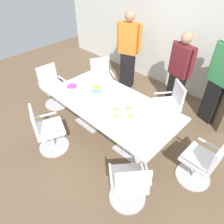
% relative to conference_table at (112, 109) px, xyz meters
% --- Properties ---
extents(ground_plane, '(10.00, 10.00, 0.01)m').
position_rel_conference_table_xyz_m(ground_plane, '(0.00, 0.00, -0.63)').
color(ground_plane, brown).
extents(back_wall, '(8.00, 0.10, 2.80)m').
position_rel_conference_table_xyz_m(back_wall, '(0.00, 2.40, 0.77)').
color(back_wall, silver).
rests_on(back_wall, ground).
extents(conference_table, '(2.40, 1.20, 0.75)m').
position_rel_conference_table_xyz_m(conference_table, '(0.00, 0.00, 0.00)').
color(conference_table, white).
rests_on(conference_table, ground).
extents(office_chair_0, '(0.57, 0.57, 0.91)m').
position_rel_conference_table_xyz_m(office_chair_0, '(-1.67, -0.20, -0.22)').
color(office_chair_0, silver).
rests_on(office_chair_0, ground).
extents(office_chair_1, '(0.70, 0.70, 0.91)m').
position_rel_conference_table_xyz_m(office_chair_1, '(-0.55, -1.04, -0.22)').
color(office_chair_1, silver).
rests_on(office_chair_1, ground).
extents(office_chair_2, '(0.76, 0.76, 0.91)m').
position_rel_conference_table_xyz_m(office_chair_2, '(1.13, -0.82, -0.22)').
color(office_chair_2, silver).
rests_on(office_chair_2, ground).
extents(office_chair_3, '(0.55, 0.55, 0.91)m').
position_rel_conference_table_xyz_m(office_chair_3, '(1.67, 0.21, -0.22)').
color(office_chair_3, silver).
rests_on(office_chair_3, ground).
extents(office_chair_4, '(0.76, 0.76, 0.91)m').
position_rel_conference_table_xyz_m(office_chair_4, '(0.56, 1.04, -0.22)').
color(office_chair_4, silver).
rests_on(office_chair_4, ground).
extents(office_chair_5, '(0.73, 0.73, 0.91)m').
position_rel_conference_table_xyz_m(office_chair_5, '(-1.14, 0.81, -0.22)').
color(office_chair_5, silver).
rests_on(office_chair_5, ground).
extents(person_standing_0, '(0.60, 0.35, 1.86)m').
position_rel_conference_table_xyz_m(person_standing_0, '(-1.01, 1.60, 0.35)').
color(person_standing_0, black).
rests_on(person_standing_0, ground).
extents(person_standing_1, '(0.61, 0.33, 1.68)m').
position_rel_conference_table_xyz_m(person_standing_1, '(0.35, 1.64, 0.25)').
color(person_standing_1, black).
rests_on(person_standing_1, ground).
extents(person_standing_2, '(0.60, 0.35, 1.89)m').
position_rel_conference_table_xyz_m(person_standing_2, '(1.13, 1.74, 0.37)').
color(person_standing_2, black).
rests_on(person_standing_2, ground).
extents(snack_bowl_chips_yellow, '(0.18, 0.18, 0.09)m').
position_rel_conference_table_xyz_m(snack_bowl_chips_yellow, '(-0.49, 0.08, 0.17)').
color(snack_bowl_chips_yellow, '#4C9EC6').
rests_on(snack_bowl_chips_yellow, conference_table).
extents(snack_bowl_candy_mix, '(0.22, 0.22, 0.12)m').
position_rel_conference_table_xyz_m(snack_bowl_candy_mix, '(-0.85, -0.22, 0.18)').
color(snack_bowl_candy_mix, beige).
rests_on(snack_bowl_candy_mix, conference_table).
extents(donut_platter, '(0.40, 0.40, 0.04)m').
position_rel_conference_table_xyz_m(donut_platter, '(0.32, -0.08, 0.14)').
color(donut_platter, white).
rests_on(donut_platter, conference_table).
extents(plate_stack, '(0.22, 0.22, 0.03)m').
position_rel_conference_table_xyz_m(plate_stack, '(0.87, -0.21, 0.14)').
color(plate_stack, white).
rests_on(plate_stack, conference_table).
extents(napkin_pile, '(0.16, 0.16, 0.08)m').
position_rel_conference_table_xyz_m(napkin_pile, '(-0.12, -0.17, 0.16)').
color(napkin_pile, white).
rests_on(napkin_pile, conference_table).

